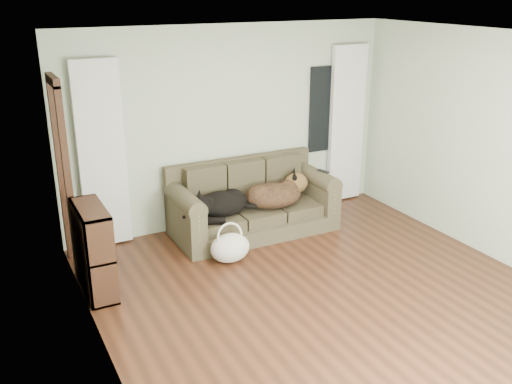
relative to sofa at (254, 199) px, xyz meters
name	(u,v)px	position (x,y,z in m)	size (l,w,h in m)	color
floor	(335,303)	(-0.07, -1.97, -0.45)	(5.00, 5.00, 0.00)	#371E12
ceiling	(349,39)	(-0.07, -1.97, 2.15)	(5.00, 5.00, 0.00)	white
wall_back	(230,126)	(-0.07, 0.53, 0.85)	(4.50, 0.04, 2.60)	beige
wall_left	(100,225)	(-2.32, -1.97, 0.85)	(0.04, 5.00, 2.60)	beige
wall_right	(509,152)	(2.18, -1.97, 0.85)	(0.04, 5.00, 2.60)	beige
curtain_left	(102,156)	(-1.77, 0.45, 0.70)	(0.55, 0.08, 2.25)	white
curtain_right	(346,125)	(1.73, 0.45, 0.70)	(0.55, 0.08, 2.25)	white
window_pane	(325,109)	(1.38, 0.50, 0.95)	(0.50, 0.03, 1.20)	black
door_casing	(64,179)	(-2.27, 0.08, 0.60)	(0.07, 0.60, 2.10)	black
sofa	(254,199)	(0.00, 0.00, 0.00)	(2.08, 0.90, 0.85)	brown
dog_black_lab	(218,206)	(-0.53, -0.08, 0.03)	(0.70, 0.49, 0.30)	black
dog_shepherd	(276,195)	(0.27, -0.10, 0.04)	(0.77, 0.54, 0.34)	black
tv_remote	(323,171)	(0.95, -0.15, 0.28)	(0.05, 0.17, 0.02)	black
tote_bag	(230,249)	(-0.63, -0.65, -0.29)	(0.47, 0.36, 0.34)	silver
bookshelf	(94,248)	(-2.16, -0.64, 0.05)	(0.28, 0.76, 0.95)	black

